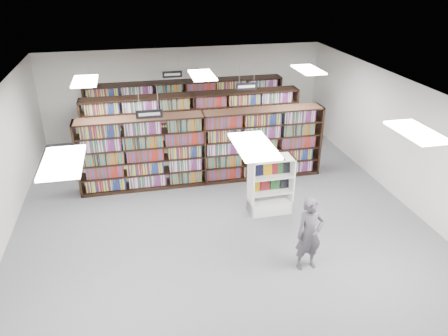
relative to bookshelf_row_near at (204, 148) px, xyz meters
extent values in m
plane|color=#4F4F54|center=(0.00, -2.00, -1.05)|extent=(12.00, 12.00, 0.00)
cube|color=white|center=(0.00, -2.00, 2.15)|extent=(10.00, 12.00, 0.10)
cube|color=silver|center=(0.00, 4.00, 0.55)|extent=(10.00, 0.10, 3.20)
cube|color=silver|center=(5.00, -2.00, 0.55)|extent=(0.10, 12.00, 3.20)
cube|color=black|center=(0.00, 0.00, 0.00)|extent=(7.00, 0.60, 2.10)
cube|color=maroon|center=(0.00, 0.00, 0.00)|extent=(6.88, 0.42, 1.98)
cube|color=black|center=(0.00, 2.00, 0.00)|extent=(7.00, 0.60, 2.10)
cube|color=maroon|center=(0.00, 2.00, 0.00)|extent=(6.88, 0.42, 1.98)
cube|color=black|center=(0.00, 3.70, 0.00)|extent=(7.00, 0.60, 2.10)
cube|color=maroon|center=(0.00, 3.70, 0.00)|extent=(6.88, 0.42, 1.98)
cylinder|color=#B2B2B7|center=(-1.73, -1.00, 1.86)|extent=(0.01, 0.01, 0.58)
cylinder|color=#B2B2B7|center=(-1.27, -1.00, 1.86)|extent=(0.01, 0.01, 0.58)
cube|color=black|center=(-1.50, -1.00, 1.46)|extent=(0.65, 0.02, 0.22)
cube|color=silver|center=(-1.50, -1.01, 1.46)|extent=(0.52, 0.00, 0.08)
cylinder|color=#B2B2B7|center=(1.27, 1.00, 1.86)|extent=(0.01, 0.01, 0.58)
cylinder|color=#B2B2B7|center=(1.73, 1.00, 1.86)|extent=(0.01, 0.01, 0.58)
cube|color=black|center=(1.50, 1.00, 1.46)|extent=(0.65, 0.02, 0.22)
cube|color=silver|center=(1.50, 0.99, 1.46)|extent=(0.52, 0.00, 0.08)
cylinder|color=#B2B2B7|center=(-0.73, 3.00, 1.86)|extent=(0.01, 0.01, 0.58)
cylinder|color=#B2B2B7|center=(-0.27, 3.00, 1.86)|extent=(0.01, 0.01, 0.58)
cube|color=black|center=(-0.50, 3.00, 1.46)|extent=(0.65, 0.02, 0.22)
cube|color=silver|center=(-0.50, 2.99, 1.46)|extent=(0.52, 0.00, 0.08)
cube|color=white|center=(-3.00, -5.00, 2.11)|extent=(0.60, 1.20, 0.04)
cube|color=white|center=(0.00, -5.00, 2.11)|extent=(0.60, 1.20, 0.04)
cube|color=white|center=(3.00, -5.00, 2.11)|extent=(0.60, 1.20, 0.04)
cube|color=white|center=(-3.00, 0.00, 2.11)|extent=(0.60, 1.20, 0.04)
cube|color=white|center=(0.00, 0.00, 2.11)|extent=(0.60, 1.20, 0.04)
cube|color=white|center=(3.00, 0.00, 2.11)|extent=(0.60, 1.20, 0.04)
cube|color=white|center=(1.35, -2.05, -0.89)|extent=(1.10, 0.56, 0.33)
cube|color=white|center=(0.83, -2.05, -0.29)|extent=(0.05, 0.55, 1.53)
cube|color=white|center=(1.88, -2.04, -0.29)|extent=(0.05, 0.55, 1.53)
cube|color=white|center=(1.35, -1.79, -0.29)|extent=(1.09, 0.05, 1.53)
cube|color=white|center=(1.35, -2.05, 0.46)|extent=(1.10, 0.56, 0.03)
cube|color=white|center=(1.35, -2.05, -0.45)|extent=(1.02, 0.52, 0.02)
cube|color=white|center=(1.35, -2.05, -0.01)|extent=(1.02, 0.52, 0.02)
cube|color=black|center=(0.93, -2.00, 0.16)|extent=(0.22, 0.08, 0.33)
cube|color=black|center=(1.10, -2.00, 0.16)|extent=(0.22, 0.08, 0.33)
cube|color=#E7A209|center=(1.27, -2.00, 0.16)|extent=(0.22, 0.08, 0.33)
cube|color=maroon|center=(1.44, -2.00, 0.16)|extent=(0.22, 0.08, 0.33)
cube|color=#1F5023|center=(1.61, -1.99, 0.16)|extent=(0.22, 0.08, 0.33)
cube|color=black|center=(1.78, -1.99, 0.16)|extent=(0.22, 0.08, 0.33)
cube|color=#E7A209|center=(0.95, -2.00, -0.28)|extent=(0.24, 0.07, 0.31)
cube|color=maroon|center=(1.22, -2.00, -0.28)|extent=(0.24, 0.07, 0.31)
cube|color=#1F5023|center=(1.49, -1.99, -0.28)|extent=(0.24, 0.07, 0.31)
cube|color=black|center=(1.76, -1.99, -0.28)|extent=(0.24, 0.07, 0.31)
cube|color=black|center=(1.31, -2.08, 0.49)|extent=(0.64, 0.39, 0.02)
cube|color=white|center=(1.16, -2.08, 0.50)|extent=(0.29, 0.35, 0.06)
cube|color=white|center=(1.47, -2.08, 0.50)|extent=(0.29, 0.35, 0.07)
cylinder|color=white|center=(1.29, -2.08, 0.54)|extent=(0.11, 0.33, 0.10)
imported|color=#4F4953|center=(1.43, -4.40, -0.23)|extent=(0.63, 0.43, 1.65)
camera|label=1|loc=(-1.90, -11.36, 4.86)|focal=35.00mm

